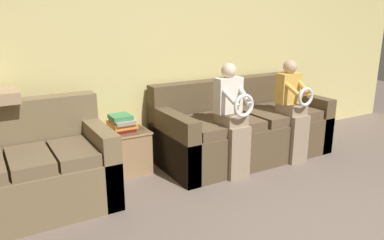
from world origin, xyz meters
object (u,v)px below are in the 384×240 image
(couch_side, at_px, (30,173))
(child_right_seated, at_px, (293,107))
(side_shelf, at_px, (124,151))
(book_stack, at_px, (122,123))
(couch_main, at_px, (242,130))
(child_left_seated, at_px, (233,116))

(couch_side, xyz_separation_m, child_right_seated, (2.86, -0.31, 0.31))
(side_shelf, height_order, book_stack, book_stack)
(couch_main, bearing_deg, child_right_seated, -42.38)
(child_right_seated, bearing_deg, couch_main, 137.62)
(couch_side, bearing_deg, child_left_seated, -8.87)
(couch_side, distance_m, side_shelf, 1.05)
(book_stack, bearing_deg, child_right_seated, -18.99)
(side_shelf, bearing_deg, book_stack, 107.65)
(child_left_seated, height_order, child_right_seated, child_left_seated)
(couch_main, height_order, couch_side, couch_side)
(book_stack, bearing_deg, side_shelf, -72.35)
(couch_main, xyz_separation_m, child_left_seated, (-0.43, -0.40, 0.33))
(couch_side, height_order, book_stack, couch_side)
(couch_main, height_order, child_left_seated, child_left_seated)
(side_shelf, bearing_deg, couch_side, -161.80)
(couch_main, xyz_separation_m, side_shelf, (-1.43, 0.24, -0.09))
(child_left_seated, xyz_separation_m, child_right_seated, (0.87, -0.00, -0.01))
(child_right_seated, xyz_separation_m, book_stack, (-1.87, 0.64, -0.09))
(couch_main, bearing_deg, book_stack, 170.27)
(child_left_seated, relative_size, child_right_seated, 1.02)
(child_left_seated, distance_m, child_right_seated, 0.87)
(couch_main, relative_size, book_stack, 6.50)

